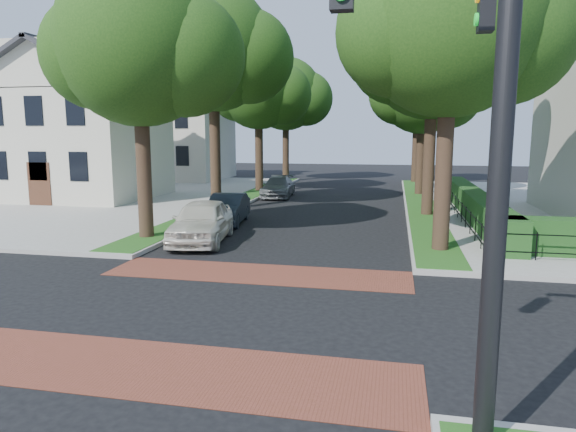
% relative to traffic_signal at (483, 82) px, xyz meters
% --- Properties ---
extents(ground, '(120.00, 120.00, 0.00)m').
position_rel_traffic_signal_xyz_m(ground, '(-4.89, 4.41, -4.71)').
color(ground, black).
rests_on(ground, ground).
extents(sidewalk_nw, '(30.00, 30.00, 0.15)m').
position_rel_traffic_signal_xyz_m(sidewalk_nw, '(-24.39, 23.41, -4.63)').
color(sidewalk_nw, gray).
rests_on(sidewalk_nw, ground).
extents(crosswalk_far, '(9.00, 2.20, 0.01)m').
position_rel_traffic_signal_xyz_m(crosswalk_far, '(-4.89, 7.61, -4.70)').
color(crosswalk_far, brown).
rests_on(crosswalk_far, ground).
extents(crosswalk_near, '(9.00, 2.20, 0.01)m').
position_rel_traffic_signal_xyz_m(crosswalk_near, '(-4.89, 1.21, -4.70)').
color(crosswalk_near, brown).
rests_on(crosswalk_near, ground).
extents(grass_strip_ne, '(1.60, 29.80, 0.02)m').
position_rel_traffic_signal_xyz_m(grass_strip_ne, '(0.51, 23.51, -4.55)').
color(grass_strip_ne, '#194B15').
rests_on(grass_strip_ne, sidewalk_ne).
extents(grass_strip_nw, '(1.60, 29.80, 0.02)m').
position_rel_traffic_signal_xyz_m(grass_strip_nw, '(-10.29, 23.51, -4.55)').
color(grass_strip_nw, '#194B15').
rests_on(grass_strip_nw, sidewalk_nw).
extents(tree_right_near, '(7.75, 6.67, 10.66)m').
position_rel_traffic_signal_xyz_m(tree_right_near, '(0.72, 11.65, 2.92)').
color(tree_right_near, black).
rests_on(tree_right_near, sidewalk_ne).
extents(tree_right_mid, '(8.25, 7.09, 11.22)m').
position_rel_traffic_signal_xyz_m(tree_right_mid, '(0.72, 19.66, 3.28)').
color(tree_right_mid, black).
rests_on(tree_right_mid, sidewalk_ne).
extents(tree_right_far, '(7.25, 6.23, 9.74)m').
position_rel_traffic_signal_xyz_m(tree_right_far, '(0.71, 28.64, 2.20)').
color(tree_right_far, black).
rests_on(tree_right_far, sidewalk_ne).
extents(tree_right_back, '(7.50, 6.45, 10.20)m').
position_rel_traffic_signal_xyz_m(tree_right_back, '(0.72, 37.64, 2.56)').
color(tree_right_back, black).
rests_on(tree_right_back, sidewalk_ne).
extents(tree_left_near, '(7.50, 6.45, 10.20)m').
position_rel_traffic_signal_xyz_m(tree_left_near, '(-10.28, 11.64, 2.56)').
color(tree_left_near, black).
rests_on(tree_left_near, sidewalk_nw).
extents(tree_left_mid, '(8.00, 6.88, 11.48)m').
position_rel_traffic_signal_xyz_m(tree_left_mid, '(-10.28, 19.66, 3.64)').
color(tree_left_mid, black).
rests_on(tree_left_mid, sidewalk_nw).
extents(tree_left_far, '(7.00, 6.02, 9.86)m').
position_rel_traffic_signal_xyz_m(tree_left_far, '(-10.29, 28.63, 2.41)').
color(tree_left_far, black).
rests_on(tree_left_far, sidewalk_nw).
extents(tree_left_back, '(7.75, 6.66, 10.44)m').
position_rel_traffic_signal_xyz_m(tree_left_back, '(-10.28, 37.65, 2.70)').
color(tree_left_back, black).
rests_on(tree_left_back, sidewalk_nw).
extents(hedge_main_road, '(1.00, 18.00, 1.20)m').
position_rel_traffic_signal_xyz_m(hedge_main_road, '(2.81, 19.41, -3.96)').
color(hedge_main_road, '#194217').
rests_on(hedge_main_road, sidewalk_ne).
extents(fence_main_road, '(0.06, 18.00, 0.90)m').
position_rel_traffic_signal_xyz_m(fence_main_road, '(2.01, 19.41, -4.11)').
color(fence_main_road, black).
rests_on(fence_main_road, sidewalk_ne).
extents(house_left_near, '(10.00, 9.00, 10.14)m').
position_rel_traffic_signal_xyz_m(house_left_near, '(-20.38, 22.41, 0.33)').
color(house_left_near, beige).
rests_on(house_left_near, sidewalk_nw).
extents(house_left_far, '(10.00, 9.00, 10.14)m').
position_rel_traffic_signal_xyz_m(house_left_far, '(-20.38, 36.41, 0.33)').
color(house_left_far, beige).
rests_on(house_left_far, sidewalk_nw).
extents(traffic_signal, '(2.17, 2.00, 8.00)m').
position_rel_traffic_signal_xyz_m(traffic_signal, '(0.00, 0.00, 0.00)').
color(traffic_signal, black).
rests_on(traffic_signal, sidewalk_se).
extents(parked_car_front, '(2.60, 5.01, 1.63)m').
position_rel_traffic_signal_xyz_m(parked_car_front, '(-8.15, 11.53, -3.89)').
color(parked_car_front, silver).
rests_on(parked_car_front, ground).
extents(parked_car_middle, '(1.95, 4.34, 1.38)m').
position_rel_traffic_signal_xyz_m(parked_car_middle, '(-8.49, 15.60, -4.02)').
color(parked_car_middle, black).
rests_on(parked_car_middle, ground).
extents(parked_car_rear, '(2.16, 4.67, 1.32)m').
position_rel_traffic_signal_xyz_m(parked_car_rear, '(-8.49, 26.07, -4.05)').
color(parked_car_rear, slate).
rests_on(parked_car_rear, ground).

